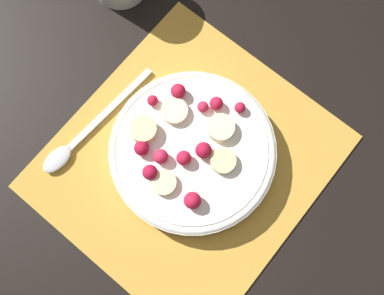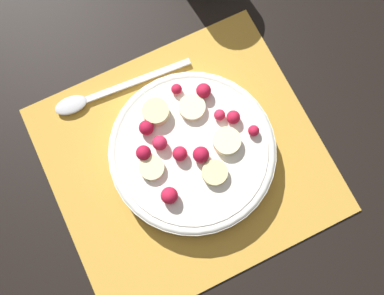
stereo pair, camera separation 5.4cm
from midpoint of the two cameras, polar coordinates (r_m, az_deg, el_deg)
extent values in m
plane|color=black|center=(0.59, -3.15, -2.43)|extent=(3.00, 3.00, 0.00)
cube|color=gold|center=(0.58, -3.17, -2.38)|extent=(0.36, 0.33, 0.01)
cylinder|color=silver|center=(0.57, -2.68, -1.17)|extent=(0.22, 0.22, 0.03)
torus|color=silver|center=(0.55, -2.74, -0.90)|extent=(0.22, 0.22, 0.01)
cylinder|color=white|center=(0.55, -2.76, -0.79)|extent=(0.20, 0.20, 0.00)
cylinder|color=#F4EAB7|center=(0.56, -5.06, 4.29)|extent=(0.05, 0.05, 0.01)
cylinder|color=beige|center=(0.54, -6.34, -5.52)|extent=(0.04, 0.04, 0.01)
cylinder|color=beige|center=(0.55, -9.23, 1.76)|extent=(0.05, 0.05, 0.01)
cylinder|color=#F4EAB7|center=(0.55, 1.09, 2.05)|extent=(0.04, 0.04, 0.01)
cylinder|color=beige|center=(0.54, 1.38, -2.43)|extent=(0.03, 0.03, 0.01)
sphere|color=#D12347|center=(0.56, -1.27, 4.87)|extent=(0.01, 0.01, 0.01)
sphere|color=red|center=(0.56, -7.98, 5.66)|extent=(0.01, 0.01, 0.01)
sphere|color=#B21433|center=(0.54, -8.45, -3.90)|extent=(0.02, 0.02, 0.02)
sphere|color=#B21433|center=(0.54, -1.28, -0.97)|extent=(0.02, 0.02, 0.02)
sphere|color=red|center=(0.54, -4.09, -1.88)|extent=(0.02, 0.02, 0.02)
sphere|color=red|center=(0.53, -2.85, -7.69)|extent=(0.02, 0.02, 0.02)
sphere|color=#B21433|center=(0.55, -9.51, -0.68)|extent=(0.02, 0.02, 0.02)
sphere|color=red|center=(0.56, -4.57, 6.95)|extent=(0.02, 0.02, 0.02)
sphere|color=#D12347|center=(0.54, -7.00, -1.81)|extent=(0.02, 0.02, 0.02)
sphere|color=red|center=(0.56, 0.54, 5.33)|extent=(0.02, 0.02, 0.02)
sphere|color=red|center=(0.56, 3.72, 4.76)|extent=(0.01, 0.01, 0.01)
cube|color=silver|center=(0.61, -13.31, 4.57)|extent=(0.16, 0.02, 0.00)
ellipsoid|color=silver|center=(0.61, -19.94, -2.01)|extent=(0.05, 0.03, 0.01)
camera|label=1|loc=(0.03, -92.93, -12.04)|focal=40.00mm
camera|label=2|loc=(0.03, 87.07, 12.04)|focal=40.00mm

